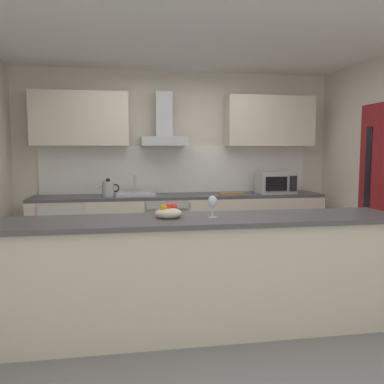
{
  "coord_description": "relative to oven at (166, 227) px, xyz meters",
  "views": [
    {
      "loc": [
        -0.75,
        -3.83,
        1.49
      ],
      "look_at": [
        -0.03,
        0.42,
        1.05
      ],
      "focal_mm": 37.59,
      "sensor_mm": 36.0,
      "label": 1
    }
  ],
  "objects": [
    {
      "name": "kettle",
      "position": [
        -0.75,
        -0.03,
        0.55
      ],
      "size": [
        0.29,
        0.15,
        0.24
      ],
      "color": "#B7BABC",
      "rests_on": "counter_back"
    },
    {
      "name": "upper_cabinets",
      "position": [
        0.21,
        0.18,
        1.45
      ],
      "size": [
        3.86,
        0.32,
        0.7
      ],
      "color": "beige"
    },
    {
      "name": "fruit_bowl",
      "position": [
        -0.19,
        -2.16,
        0.54
      ],
      "size": [
        0.22,
        0.22,
        0.13
      ],
      "color": "beige",
      "rests_on": "counter_island"
    },
    {
      "name": "sink",
      "position": [
        -0.4,
        0.01,
        0.47
      ],
      "size": [
        0.5,
        0.4,
        0.26
      ],
      "color": "silver",
      "rests_on": "counter_back"
    },
    {
      "name": "range_hood",
      "position": [
        0.0,
        0.13,
        1.33
      ],
      "size": [
        0.62,
        0.45,
        0.72
      ],
      "color": "#B7BABC"
    },
    {
      "name": "microwave",
      "position": [
        1.54,
        -0.03,
        0.59
      ],
      "size": [
        0.5,
        0.38,
        0.3
      ],
      "color": "#B7BABC",
      "rests_on": "counter_back"
    },
    {
      "name": "ground",
      "position": [
        0.21,
        -1.5,
        -0.47
      ],
      "size": [
        5.44,
        4.7,
        0.02
      ],
      "primitive_type": "cube",
      "color": "gray"
    },
    {
      "name": "wall_back",
      "position": [
        0.21,
        0.41,
        0.84
      ],
      "size": [
        5.44,
        0.12,
        2.6
      ],
      "primitive_type": "cube",
      "color": "silver",
      "rests_on": "ground"
    },
    {
      "name": "wine_glass",
      "position": [
        0.15,
        -2.22,
        0.62
      ],
      "size": [
        0.08,
        0.08,
        0.18
      ],
      "color": "silver",
      "rests_on": "counter_island"
    },
    {
      "name": "oven",
      "position": [
        0.0,
        0.0,
        0.0
      ],
      "size": [
        0.6,
        0.62,
        0.8
      ],
      "color": "slate",
      "rests_on": "ground"
    },
    {
      "name": "side_door",
      "position": [
        2.41,
        -1.11,
        0.57
      ],
      "size": [
        0.08,
        0.85,
        2.05
      ],
      "color": "maroon",
      "rests_on": "ground"
    },
    {
      "name": "ceiling",
      "position": [
        0.21,
        -1.5,
        2.15
      ],
      "size": [
        5.44,
        4.7,
        0.02
      ],
      "primitive_type": "cube",
      "color": "white"
    },
    {
      "name": "backsplash_tile",
      "position": [
        0.21,
        0.33,
        0.77
      ],
      "size": [
        3.78,
        0.02,
        0.66
      ],
      "primitive_type": "cube",
      "color": "white"
    },
    {
      "name": "counter_island",
      "position": [
        0.11,
        -2.2,
        0.02
      ],
      "size": [
        3.24,
        0.64,
        0.96
      ],
      "color": "beige",
      "rests_on": "ground"
    },
    {
      "name": "chopping_board",
      "position": [
        0.9,
        -0.02,
        0.45
      ],
      "size": [
        0.37,
        0.27,
        0.02
      ],
      "primitive_type": "cube",
      "rotation": [
        0.0,
        0.0,
        -0.14
      ],
      "color": "#9E7247",
      "rests_on": "counter_back"
    },
    {
      "name": "refrigerator",
      "position": [
        -1.32,
        -0.0,
        -0.03
      ],
      "size": [
        0.58,
        0.6,
        0.85
      ],
      "color": "white",
      "rests_on": "ground"
    },
    {
      "name": "counter_back",
      "position": [
        0.21,
        0.03,
        -0.01
      ],
      "size": [
        3.91,
        0.6,
        0.9
      ],
      "color": "beige",
      "rests_on": "ground"
    }
  ]
}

